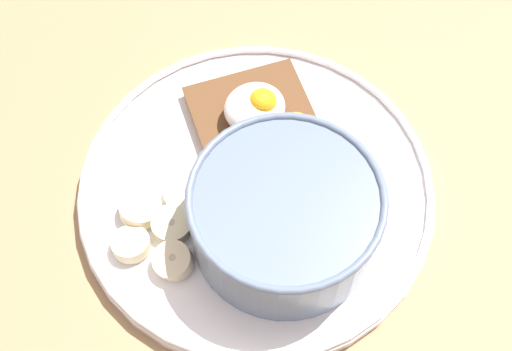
# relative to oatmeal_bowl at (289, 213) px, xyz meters

# --- Properties ---
(ground_plane) EXTENTS (1.20, 1.20, 0.02)m
(ground_plane) POSITION_rel_oatmeal_bowl_xyz_m (0.00, -0.04, -0.05)
(ground_plane) COLOR #9E7B54
(ground_plane) RESTS_ON ground
(plate) EXTENTS (0.28, 0.28, 0.02)m
(plate) POSITION_rel_oatmeal_bowl_xyz_m (0.00, -0.04, -0.03)
(plate) COLOR white
(plate) RESTS_ON ground_plane
(oatmeal_bowl) EXTENTS (0.14, 0.14, 0.06)m
(oatmeal_bowl) POSITION_rel_oatmeal_bowl_xyz_m (0.00, 0.00, 0.00)
(oatmeal_bowl) COLOR slate
(oatmeal_bowl) RESTS_ON plate
(toast_slice) EXTENTS (0.11, 0.11, 0.01)m
(toast_slice) POSITION_rel_oatmeal_bowl_xyz_m (-0.02, -0.10, -0.02)
(toast_slice) COLOR brown
(toast_slice) RESTS_ON plate
(poached_egg) EXTENTS (0.07, 0.05, 0.03)m
(poached_egg) POSITION_rel_oatmeal_bowl_xyz_m (-0.03, -0.10, -0.00)
(poached_egg) COLOR white
(poached_egg) RESTS_ON toast_slice
(banana_slice_front) EXTENTS (0.04, 0.04, 0.01)m
(banana_slice_front) POSITION_rel_oatmeal_bowl_xyz_m (0.08, -0.04, -0.03)
(banana_slice_front) COLOR beige
(banana_slice_front) RESTS_ON plate
(banana_slice_left) EXTENTS (0.03, 0.03, 0.01)m
(banana_slice_left) POSITION_rel_oatmeal_bowl_xyz_m (0.06, -0.06, -0.03)
(banana_slice_left) COLOR #F7E3C5
(banana_slice_left) RESTS_ON plate
(banana_slice_back) EXTENTS (0.05, 0.04, 0.02)m
(banana_slice_back) POSITION_rel_oatmeal_bowl_xyz_m (0.09, -0.07, -0.02)
(banana_slice_back) COLOR #F3E6B8
(banana_slice_back) RESTS_ON plate
(banana_slice_right) EXTENTS (0.04, 0.04, 0.01)m
(banana_slice_right) POSITION_rel_oatmeal_bowl_xyz_m (0.11, -0.04, -0.02)
(banana_slice_right) COLOR beige
(banana_slice_right) RESTS_ON plate
(banana_slice_inner) EXTENTS (0.04, 0.03, 0.02)m
(banana_slice_inner) POSITION_rel_oatmeal_bowl_xyz_m (0.09, -0.02, -0.02)
(banana_slice_inner) COLOR beige
(banana_slice_inner) RESTS_ON plate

